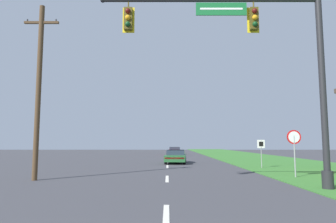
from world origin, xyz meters
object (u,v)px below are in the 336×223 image
object	(u,v)px
stop_sign	(295,143)
route_sign_post	(262,147)
utility_pole_near	(39,88)
car_ahead	(176,156)
far_car	(175,151)
signal_mast	(269,59)

from	to	relation	value
stop_sign	route_sign_post	distance (m)	6.00
route_sign_post	utility_pole_near	distance (m)	15.54
car_ahead	far_car	size ratio (longest dim) A/B	1.06
car_ahead	far_car	world-z (taller)	same
car_ahead	signal_mast	bearing A→B (deg)	-77.53
car_ahead	far_car	bearing A→B (deg)	89.08
signal_mast	car_ahead	bearing A→B (deg)	102.47
stop_sign	route_sign_post	size ratio (longest dim) A/B	1.23
car_ahead	far_car	xyz separation A→B (m)	(0.30, 18.90, -0.00)
signal_mast	route_sign_post	bearing A→B (deg)	75.11
signal_mast	car_ahead	size ratio (longest dim) A/B	2.00
route_sign_post	utility_pole_near	bearing A→B (deg)	-152.38
car_ahead	utility_pole_near	world-z (taller)	utility_pole_near
route_sign_post	utility_pole_near	xyz separation A→B (m)	(-13.48, -7.05, 3.14)
signal_mast	route_sign_post	world-z (taller)	signal_mast
signal_mast	utility_pole_near	world-z (taller)	utility_pole_near
stop_sign	utility_pole_near	distance (m)	13.74
car_ahead	utility_pole_near	xyz separation A→B (m)	(-7.34, -12.69, 4.06)
far_car	route_sign_post	world-z (taller)	route_sign_post
route_sign_post	car_ahead	bearing A→B (deg)	137.42
signal_mast	stop_sign	xyz separation A→B (m)	(2.60, 4.05, -3.47)
route_sign_post	utility_pole_near	world-z (taller)	utility_pole_near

